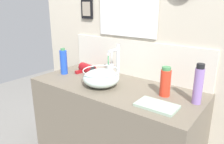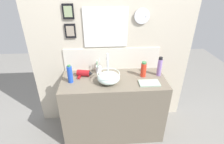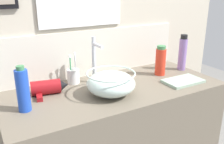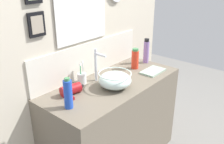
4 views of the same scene
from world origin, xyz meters
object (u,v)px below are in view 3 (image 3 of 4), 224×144
object	(u,v)px
hair_drier	(49,87)
lotion_bottle	(23,90)
glass_bowl_sink	(111,83)
toothbrush_cup	(73,76)
shampoo_bottle	(183,53)
spray_bottle	(161,61)
hand_towel	(183,81)
faucet	(95,57)

from	to	relation	value
hair_drier	lotion_bottle	world-z (taller)	lotion_bottle
hair_drier	glass_bowl_sink	bearing A→B (deg)	-30.66
toothbrush_cup	shampoo_bottle	xyz separation A→B (m)	(0.76, -0.13, 0.07)
spray_bottle	hand_towel	xyz separation A→B (m)	(0.03, -0.18, -0.09)
faucet	lotion_bottle	world-z (taller)	faucet
faucet	hair_drier	xyz separation A→B (m)	(-0.29, -0.02, -0.12)
shampoo_bottle	hand_towel	size ratio (longest dim) A/B	1.04
hair_drier	spray_bottle	world-z (taller)	spray_bottle
hand_towel	toothbrush_cup	bearing A→B (deg)	151.38
lotion_bottle	spray_bottle	xyz separation A→B (m)	(0.88, 0.08, -0.01)
shampoo_bottle	spray_bottle	bearing A→B (deg)	-177.55
faucet	hair_drier	bearing A→B (deg)	-175.82
faucet	hand_towel	size ratio (longest dim) A/B	1.18
hand_towel	lotion_bottle	bearing A→B (deg)	173.67
toothbrush_cup	spray_bottle	xyz separation A→B (m)	(0.55, -0.14, 0.05)
hair_drier	shampoo_bottle	xyz separation A→B (m)	(0.93, -0.05, 0.08)
hair_drier	shampoo_bottle	size ratio (longest dim) A/B	0.84
lotion_bottle	faucet	bearing A→B (deg)	19.22
glass_bowl_sink	lotion_bottle	bearing A→B (deg)	174.93
lotion_bottle	shampoo_bottle	xyz separation A→B (m)	(1.08, 0.09, 0.01)
hair_drier	spray_bottle	xyz separation A→B (m)	(0.73, -0.05, 0.06)
glass_bowl_sink	shampoo_bottle	xyz separation A→B (m)	(0.64, 0.13, 0.05)
hair_drier	hand_towel	bearing A→B (deg)	-17.14
toothbrush_cup	glass_bowl_sink	bearing A→B (deg)	-65.78
faucet	spray_bottle	world-z (taller)	faucet
toothbrush_cup	shampoo_bottle	distance (m)	0.77
faucet	lotion_bottle	xyz separation A→B (m)	(-0.44, -0.16, -0.06)
spray_bottle	hand_towel	distance (m)	0.20
glass_bowl_sink	hair_drier	size ratio (longest dim) A/B	1.27
faucet	toothbrush_cup	xyz separation A→B (m)	(-0.12, 0.06, -0.12)
shampoo_bottle	hand_towel	xyz separation A→B (m)	(-0.17, -0.19, -0.11)
lotion_bottle	spray_bottle	distance (m)	0.89
toothbrush_cup	spray_bottle	bearing A→B (deg)	-14.16
glass_bowl_sink	shampoo_bottle	bearing A→B (deg)	11.24
glass_bowl_sink	faucet	xyz separation A→B (m)	(0.00, 0.19, 0.10)
glass_bowl_sink	lotion_bottle	xyz separation A→B (m)	(-0.44, 0.04, 0.04)
glass_bowl_sink	shampoo_bottle	distance (m)	0.65
glass_bowl_sink	shampoo_bottle	size ratio (longest dim) A/B	1.06
hair_drier	shampoo_bottle	bearing A→B (deg)	-2.83
faucet	hand_towel	distance (m)	0.56
glass_bowl_sink	hand_towel	world-z (taller)	glass_bowl_sink
glass_bowl_sink	hand_towel	distance (m)	0.48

